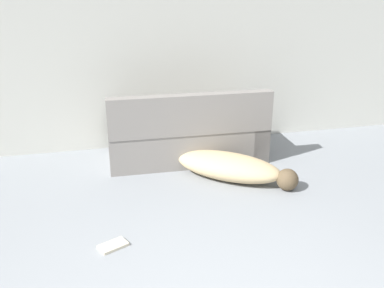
# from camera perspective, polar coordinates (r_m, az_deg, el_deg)

# --- Properties ---
(wall_back) EXTENTS (7.71, 0.06, 2.61)m
(wall_back) POSITION_cam_1_polar(r_m,az_deg,el_deg) (5.53, -6.81, 12.73)
(wall_back) COLOR beige
(wall_back) RESTS_ON ground_plane
(couch) EXTENTS (1.92, 0.83, 0.90)m
(couch) POSITION_cam_1_polar(r_m,az_deg,el_deg) (5.25, -0.69, 0.93)
(couch) COLOR gray
(couch) RESTS_ON ground_plane
(dog) EXTENTS (1.42, 1.16, 0.29)m
(dog) POSITION_cam_1_polar(r_m,az_deg,el_deg) (4.79, 5.30, -3.10)
(dog) COLOR tan
(dog) RESTS_ON ground_plane
(book_cream) EXTENTS (0.27, 0.22, 0.02)m
(book_cream) POSITION_cam_1_polar(r_m,az_deg,el_deg) (3.75, -10.47, -13.17)
(book_cream) COLOR beige
(book_cream) RESTS_ON ground_plane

